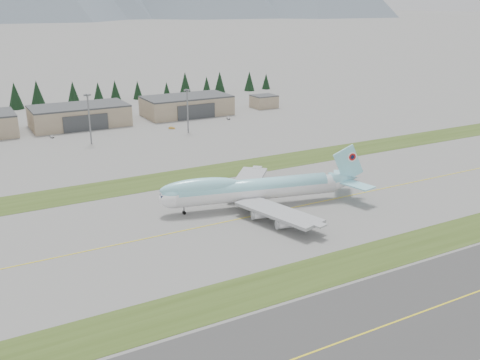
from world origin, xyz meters
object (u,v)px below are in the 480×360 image
hangar_center (80,116)px  service_vehicle_a (52,138)px  hangar_right (187,105)px  service_vehicle_b (172,129)px  boeing_747_freighter (254,189)px  service_vehicle_c (228,119)px

hangar_center → service_vehicle_a: size_ratio=13.69×
hangar_right → service_vehicle_b: bearing=-125.7°
service_vehicle_a → service_vehicle_b: (56.72, -10.01, 0.00)m
hangar_center → boeing_747_freighter: bearing=-81.8°
service_vehicle_a → service_vehicle_c: size_ratio=0.83×
hangar_right → service_vehicle_c: 27.20m
hangar_center → hangar_right: size_ratio=1.00×
service_vehicle_a → boeing_747_freighter: bearing=-81.8°
hangar_center → service_vehicle_b: (38.92, -29.31, -5.39)m
boeing_747_freighter → hangar_right: size_ratio=1.41×
hangar_center → service_vehicle_a: bearing=-132.7°
hangar_center → service_vehicle_c: (75.08, -21.98, -5.39)m
service_vehicle_c → hangar_center: bearing=-173.9°
hangar_center → service_vehicle_a: 26.80m
service_vehicle_c → boeing_747_freighter: bearing=-91.8°
service_vehicle_a → service_vehicle_c: (92.89, -2.69, 0.00)m
service_vehicle_a → hangar_right: bearing=4.9°
hangar_center → service_vehicle_b: bearing=-37.0°
boeing_747_freighter → service_vehicle_c: boeing_747_freighter is taller
hangar_right → boeing_747_freighter: bearing=-105.4°
service_vehicle_b → service_vehicle_c: size_ratio=0.79×
boeing_747_freighter → service_vehicle_b: (18.30, 114.02, -5.86)m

